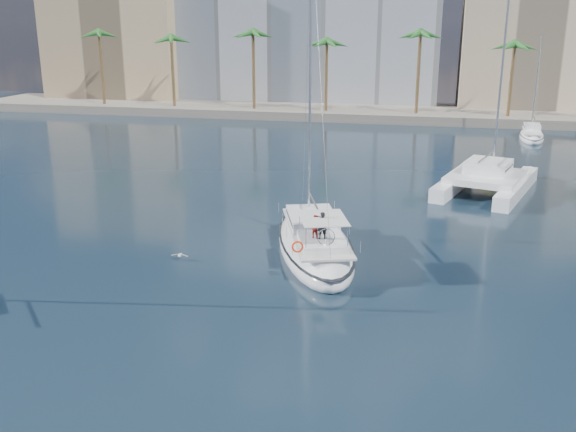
# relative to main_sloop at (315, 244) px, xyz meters

# --- Properties ---
(ground) EXTENTS (160.00, 160.00, 0.00)m
(ground) POSITION_rel_main_sloop_xyz_m (-2.46, -3.71, -0.56)
(ground) COLOR black
(ground) RESTS_ON ground
(quay) EXTENTS (120.00, 14.00, 1.20)m
(quay) POSITION_rel_main_sloop_xyz_m (-2.46, 57.29, 0.04)
(quay) COLOR gray
(quay) RESTS_ON ground
(building_modern) EXTENTS (42.00, 16.00, 28.00)m
(building_modern) POSITION_rel_main_sloop_xyz_m (-14.46, 69.29, 13.44)
(building_modern) COLOR silver
(building_modern) RESTS_ON ground
(building_tan_left) EXTENTS (22.00, 14.00, 22.00)m
(building_tan_left) POSITION_rel_main_sloop_xyz_m (-44.46, 65.29, 10.44)
(building_tan_left) COLOR tan
(building_tan_left) RESTS_ON ground
(building_beige) EXTENTS (20.00, 14.00, 20.00)m
(building_beige) POSITION_rel_main_sloop_xyz_m (19.54, 66.29, 9.44)
(building_beige) COLOR beige
(building_beige) RESTS_ON ground
(palm_left) EXTENTS (3.60, 3.60, 12.30)m
(palm_left) POSITION_rel_main_sloop_xyz_m (-36.46, 53.29, 9.72)
(palm_left) COLOR brown
(palm_left) RESTS_ON ground
(palm_centre) EXTENTS (3.60, 3.60, 12.30)m
(palm_centre) POSITION_rel_main_sloop_xyz_m (-2.46, 53.29, 9.72)
(palm_centre) COLOR brown
(palm_centre) RESTS_ON ground
(main_sloop) EXTENTS (8.06, 13.54, 19.16)m
(main_sloop) POSITION_rel_main_sloop_xyz_m (0.00, 0.00, 0.00)
(main_sloop) COLOR white
(main_sloop) RESTS_ON ground
(catamaran) EXTENTS (9.01, 12.96, 17.18)m
(catamaran) POSITION_rel_main_sloop_xyz_m (10.79, 17.16, 0.58)
(catamaran) COLOR white
(catamaran) RESTS_ON ground
(seagull) EXTENTS (1.02, 0.44, 0.19)m
(seagull) POSITION_rel_main_sloop_xyz_m (-7.30, -2.95, -0.26)
(seagull) COLOR silver
(seagull) RESTS_ON ground
(moored_yacht_a) EXTENTS (3.37, 9.52, 11.90)m
(moored_yacht_a) POSITION_rel_main_sloop_xyz_m (17.54, 43.29, -0.56)
(moored_yacht_a) COLOR white
(moored_yacht_a) RESTS_ON ground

